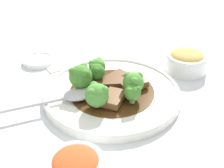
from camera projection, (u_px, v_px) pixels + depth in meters
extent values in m
plane|color=silver|center=(112.00, 97.00, 0.69)|extent=(4.00, 4.00, 0.00)
cylinder|color=white|center=(112.00, 94.00, 0.69)|extent=(0.30, 0.30, 0.01)
torus|color=white|center=(112.00, 92.00, 0.68)|extent=(0.30, 0.30, 0.01)
cylinder|color=#4C2D14|center=(112.00, 91.00, 0.68)|extent=(0.19, 0.19, 0.00)
cube|color=brown|center=(113.00, 98.00, 0.64)|extent=(0.06, 0.07, 0.02)
cube|color=#56331E|center=(98.00, 93.00, 0.66)|extent=(0.04, 0.05, 0.01)
cube|color=brown|center=(135.00, 85.00, 0.68)|extent=(0.04, 0.06, 0.01)
cube|color=brown|center=(110.00, 83.00, 0.69)|extent=(0.07, 0.08, 0.01)
cube|color=brown|center=(116.00, 76.00, 0.72)|extent=(0.03, 0.05, 0.01)
cylinder|color=#7FA84C|center=(98.00, 74.00, 0.72)|extent=(0.01, 0.01, 0.01)
sphere|color=#4C8E38|center=(97.00, 66.00, 0.71)|extent=(0.04, 0.04, 0.04)
sphere|color=#4C8E38|center=(101.00, 64.00, 0.70)|extent=(0.01, 0.01, 0.01)
sphere|color=#4C8E38|center=(99.00, 60.00, 0.72)|extent=(0.01, 0.01, 0.01)
sphere|color=#4C8E38|center=(92.00, 63.00, 0.71)|extent=(0.01, 0.01, 0.01)
cylinder|color=#7FA84C|center=(97.00, 104.00, 0.63)|extent=(0.02, 0.02, 0.01)
sphere|color=#4C8E38|center=(97.00, 95.00, 0.62)|extent=(0.05, 0.05, 0.05)
sphere|color=#4C8E38|center=(104.00, 90.00, 0.61)|extent=(0.02, 0.02, 0.02)
sphere|color=#4C8E38|center=(94.00, 86.00, 0.62)|extent=(0.02, 0.02, 0.02)
sphere|color=#4C8E38|center=(92.00, 93.00, 0.60)|extent=(0.02, 0.02, 0.02)
cylinder|color=#8EB756|center=(133.00, 92.00, 0.66)|extent=(0.01, 0.01, 0.02)
sphere|color=#4C8E38|center=(133.00, 83.00, 0.64)|extent=(0.04, 0.04, 0.04)
sphere|color=#4C8E38|center=(139.00, 76.00, 0.64)|extent=(0.02, 0.02, 0.02)
sphere|color=#4C8E38|center=(127.00, 76.00, 0.64)|extent=(0.02, 0.02, 0.02)
sphere|color=#4C8E38|center=(134.00, 81.00, 0.63)|extent=(0.02, 0.02, 0.02)
cylinder|color=#7FA84C|center=(81.00, 86.00, 0.68)|extent=(0.02, 0.02, 0.01)
sphere|color=#427F2D|center=(81.00, 77.00, 0.67)|extent=(0.05, 0.05, 0.05)
sphere|color=#427F2D|center=(83.00, 68.00, 0.67)|extent=(0.02, 0.02, 0.02)
sphere|color=#427F2D|center=(73.00, 72.00, 0.66)|extent=(0.02, 0.02, 0.02)
sphere|color=#427F2D|center=(85.00, 74.00, 0.65)|extent=(0.02, 0.02, 0.02)
cylinder|color=#7FA84C|center=(132.00, 100.00, 0.64)|extent=(0.01, 0.01, 0.01)
sphere|color=#427F2D|center=(133.00, 93.00, 0.63)|extent=(0.03, 0.03, 0.03)
sphere|color=#427F2D|center=(130.00, 86.00, 0.63)|extent=(0.01, 0.01, 0.01)
sphere|color=#427F2D|center=(130.00, 91.00, 0.62)|extent=(0.01, 0.01, 0.01)
sphere|color=#427F2D|center=(138.00, 89.00, 0.62)|extent=(0.01, 0.01, 0.01)
cylinder|color=#7FA84C|center=(97.00, 80.00, 0.70)|extent=(0.01, 0.01, 0.02)
sphere|color=#387028|center=(97.00, 72.00, 0.69)|extent=(0.04, 0.04, 0.04)
sphere|color=#387028|center=(92.00, 67.00, 0.69)|extent=(0.01, 0.01, 0.01)
sphere|color=#387028|center=(97.00, 70.00, 0.67)|extent=(0.01, 0.01, 0.01)
sphere|color=#387028|center=(101.00, 67.00, 0.69)|extent=(0.01, 0.01, 0.01)
ellipsoid|color=#B7B7BC|center=(79.00, 94.00, 0.65)|extent=(0.06, 0.08, 0.01)
cylinder|color=#B7B7BC|center=(29.00, 106.00, 0.62)|extent=(0.06, 0.14, 0.01)
torus|color=white|center=(75.00, 163.00, 0.49)|extent=(0.09, 0.09, 0.01)
ellipsoid|color=#D14C23|center=(75.00, 162.00, 0.48)|extent=(0.07, 0.07, 0.02)
cylinder|color=white|center=(185.00, 69.00, 0.79)|extent=(0.06, 0.06, 0.01)
cylinder|color=white|center=(186.00, 63.00, 0.78)|extent=(0.10, 0.10, 0.04)
torus|color=white|center=(187.00, 56.00, 0.77)|extent=(0.10, 0.10, 0.01)
ellipsoid|color=tan|center=(187.00, 55.00, 0.77)|extent=(0.08, 0.08, 0.03)
cylinder|color=white|center=(38.00, 61.00, 0.82)|extent=(0.08, 0.08, 0.01)
torus|color=white|center=(38.00, 59.00, 0.82)|extent=(0.08, 0.08, 0.01)
cube|color=silver|center=(59.00, 59.00, 0.83)|extent=(0.13, 0.11, 0.01)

